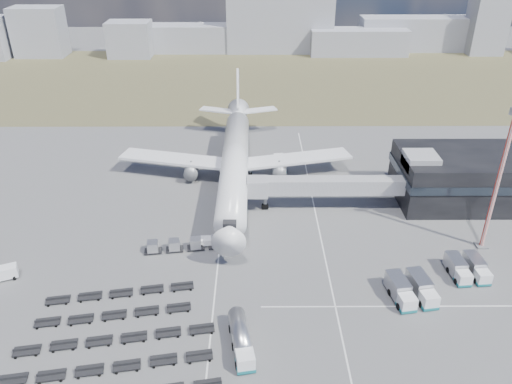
{
  "coord_description": "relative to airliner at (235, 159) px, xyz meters",
  "views": [
    {
      "loc": [
        3.99,
        -64.29,
        50.2
      ],
      "look_at": [
        4.42,
        20.0,
        4.0
      ],
      "focal_mm": 35.0,
      "sensor_mm": 36.0,
      "label": 1
    }
  ],
  "objects": [
    {
      "name": "uld_row",
      "position": [
        -7.86,
        -25.86,
        -4.14
      ],
      "size": [
        13.98,
        3.68,
        1.92
      ],
      "rotation": [
        0.0,
        0.0,
        0.14
      ],
      "color": "black",
      "rests_on": "ground"
    },
    {
      "name": "catering_truck",
      "position": [
        9.96,
        5.91,
        -3.98
      ],
      "size": [
        2.89,
        5.81,
        2.57
      ],
      "rotation": [
        0.0,
        0.0,
        0.11
      ],
      "color": "white",
      "rests_on": "ground"
    },
    {
      "name": "service_trucks_near",
      "position": [
        27.54,
        -38.4,
        -3.76
      ],
      "size": [
        6.87,
        7.82,
        2.81
      ],
      "rotation": [
        0.0,
        0.0,
        0.16
      ],
      "color": "white",
      "rests_on": "ground"
    },
    {
      "name": "jet_bridge",
      "position": [
        15.9,
        -11.95,
        -0.24
      ],
      "size": [
        30.3,
        3.8,
        7.05
      ],
      "color": "#939399",
      "rests_on": "ground"
    },
    {
      "name": "terminal",
      "position": [
        47.77,
        -8.41,
        -0.04
      ],
      "size": [
        30.4,
        16.4,
        11.0
      ],
      "color": "black",
      "rests_on": "ground"
    },
    {
      "name": "pushback_tug",
      "position": [
        -4.0,
        -24.38,
        -4.57
      ],
      "size": [
        3.28,
        1.96,
        1.44
      ],
      "primitive_type": "cube",
      "rotation": [
        0.0,
        0.0,
        0.05
      ],
      "color": "white",
      "rests_on": "ground"
    },
    {
      "name": "ground",
      "position": [
        0.0,
        -32.38,
        -5.29
      ],
      "size": [
        420.0,
        420.0,
        0.0
      ],
      "primitive_type": "plane",
      "color": "#565659",
      "rests_on": "ground"
    },
    {
      "name": "baggage_dollies",
      "position": [
        -14.8,
        -50.03,
        -4.88
      ],
      "size": [
        29.89,
        29.69,
        0.83
      ],
      "rotation": [
        0.0,
        0.0,
        0.17
      ],
      "color": "black",
      "rests_on": "ground"
    },
    {
      "name": "floodlight_mast",
      "position": [
        43.73,
        -25.0,
        7.47
      ],
      "size": [
        2.41,
        1.97,
        25.47
      ],
      "rotation": [
        0.0,
        0.0,
        0.39
      ],
      "color": "red",
      "rests_on": "ground"
    },
    {
      "name": "skyline",
      "position": [
        -4.4,
        117.34,
        3.72
      ],
      "size": [
        308.92,
        26.24,
        24.71
      ],
      "color": "#9698A4",
      "rests_on": "ground"
    },
    {
      "name": "grass_strip",
      "position": [
        0.0,
        77.62,
        -5.29
      ],
      "size": [
        420.0,
        90.0,
        0.01
      ],
      "primitive_type": "cube",
      "color": "brown",
      "rests_on": "ground"
    },
    {
      "name": "airliner",
      "position": [
        0.0,
        0.0,
        0.0
      ],
      "size": [
        51.59,
        64.53,
        17.62
      ],
      "color": "white",
      "rests_on": "ground"
    },
    {
      "name": "service_trucks_far",
      "position": [
        37.99,
        -33.07,
        -3.9
      ],
      "size": [
        5.74,
        6.71,
        2.56
      ],
      "rotation": [
        0.0,
        0.0,
        0.07
      ],
      "color": "white",
      "rests_on": "ground"
    },
    {
      "name": "lane_markings",
      "position": [
        9.77,
        -29.38,
        -5.29
      ],
      "size": [
        47.12,
        110.0,
        0.01
      ],
      "color": "silver",
      "rests_on": "ground"
    },
    {
      "name": "fuel_tanker",
      "position": [
        2.27,
        -48.29,
        -3.75
      ],
      "size": [
        3.96,
        9.78,
        3.07
      ],
      "rotation": [
        0.0,
        0.0,
        0.17
      ],
      "color": "white",
      "rests_on": "ground"
    },
    {
      "name": "utility_van",
      "position": [
        -35.55,
        -33.64,
        -4.19
      ],
      "size": [
        4.49,
        3.28,
        2.2
      ],
      "primitive_type": "cube",
      "rotation": [
        0.0,
        0.0,
        0.39
      ],
      "color": "white",
      "rests_on": "ground"
    }
  ]
}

